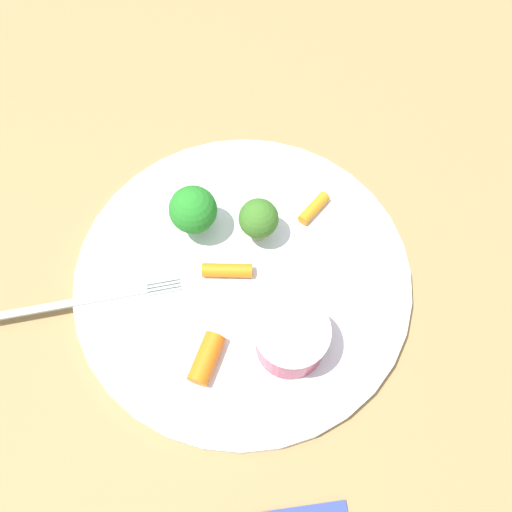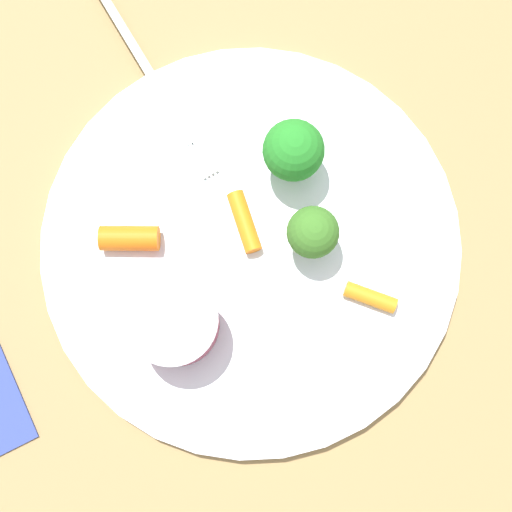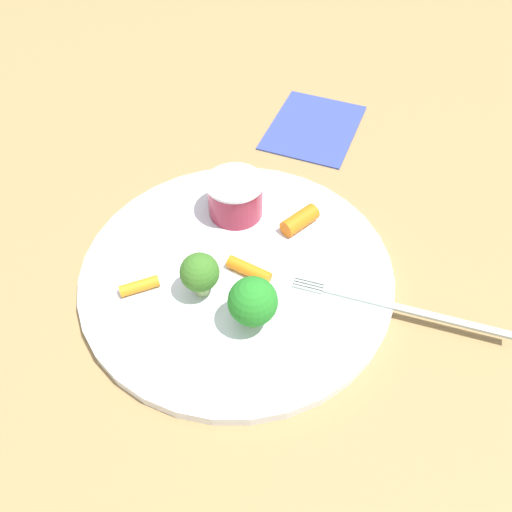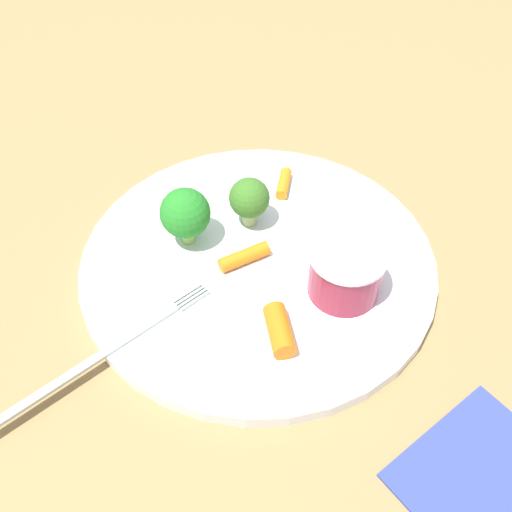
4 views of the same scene
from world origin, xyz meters
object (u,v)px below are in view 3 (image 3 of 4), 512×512
Objects in this scene: plate at (237,273)px; broccoli_floret_1 at (200,273)px; carrot_stick_1 at (300,220)px; sauce_cup at (235,197)px; carrot_stick_0 at (248,271)px; carrot_stick_2 at (139,286)px; broccoli_floret_0 at (253,302)px; napkin at (314,127)px; fork at (395,307)px.

plate is 0.05m from broccoli_floret_1.
plate is 0.09m from carrot_stick_1.
broccoli_floret_1 is at bearing 13.32° from sauce_cup.
sauce_cup is at bearing -149.47° from plate.
carrot_stick_0 is 0.10m from carrot_stick_2.
broccoli_floret_0 is at bearing 42.83° from plate.
sauce_cup is at bearing -1.60° from napkin.
carrot_stick_1 is at bearing -173.49° from broccoli_floret_0.
broccoli_floret_1 is 1.07× the size of carrot_stick_0.
broccoli_floret_0 is (0.05, 0.04, 0.04)m from plate.
broccoli_floret_1 is 0.05m from carrot_stick_0.
carrot_stick_2 is (0.06, -0.08, -0.00)m from carrot_stick_0.
broccoli_floret_0 is at bearing -54.46° from fork.
fork is 1.41× the size of napkin.
napkin is at bearing 178.40° from sauce_cup.
carrot_stick_0 is (0.00, 0.01, 0.01)m from plate.
fork is (-0.07, 0.16, -0.03)m from broccoli_floret_1.
fork is (-0.07, 0.10, -0.03)m from broccoli_floret_0.
carrot_stick_2 reaches higher than napkin.
carrot_stick_1 is at bearing 146.57° from carrot_stick_2.
broccoli_floret_0 is at bearing 33.49° from carrot_stick_0.
fork is (0.04, 0.19, -0.02)m from sauce_cup.
fork is (-0.03, 0.15, 0.01)m from plate.
plate is 5.57× the size of broccoli_floret_0.
carrot_stick_0 reaches higher than fork.
napkin is at bearing -165.77° from broccoli_floret_0.
fork is at bearing 38.47° from napkin.
carrot_stick_0 is at bearing 10.39° from napkin.
napkin is (-0.23, -0.18, -0.01)m from fork.
plate is 1.55× the size of fork.
napkin is (-0.32, 0.03, -0.02)m from carrot_stick_2.
fork is at bearing 113.42° from carrot_stick_2.
broccoli_floret_1 reaches higher than sauce_cup.
sauce_cup is 1.64× the size of carrot_stick_2.
broccoli_floret_0 is 0.11m from carrot_stick_2.
plate is 6.81× the size of carrot_stick_0.
carrot_stick_1 is at bearing 169.46° from carrot_stick_0.
sauce_cup is 1.10× the size of broccoli_floret_0.
carrot_stick_1 is at bearing 160.13° from broccoli_floret_1.
sauce_cup is 1.27× the size of broccoli_floret_1.
broccoli_floret_0 reaches higher than fork.
sauce_cup is (-0.07, -0.04, 0.03)m from plate.
napkin is (-0.19, 0.01, -0.03)m from sauce_cup.
carrot_stick_0 is (-0.04, -0.03, -0.03)m from broccoli_floret_0.
fork is 0.29m from napkin.
carrot_stick_0 is 1.21× the size of carrot_stick_2.
broccoli_floret_1 reaches higher than plate.
napkin is at bearing -160.59° from carrot_stick_1.
broccoli_floret_0 is 0.28× the size of fork.
carrot_stick_1 is 0.21× the size of fork.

